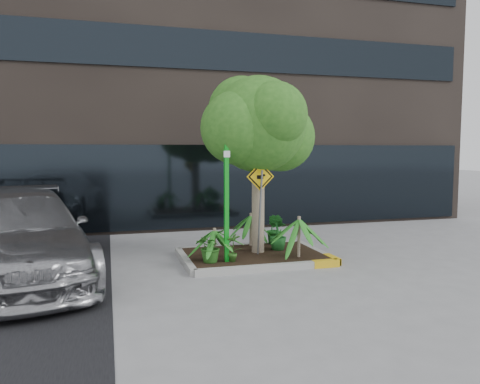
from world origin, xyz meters
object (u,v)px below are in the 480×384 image
object	(u,v)px
parked_car	(21,235)
cattle_sign	(260,193)
street_sign_post	(229,176)
tree	(258,125)

from	to	relation	value
parked_car	cattle_sign	xyz separation A→B (m)	(4.98, -0.05, 0.73)
parked_car	street_sign_post	world-z (taller)	street_sign_post
tree	parked_car	size ratio (longest dim) A/B	0.73
cattle_sign	tree	bearing A→B (deg)	77.07
street_sign_post	parked_car	bearing A→B (deg)	175.66
tree	street_sign_post	distance (m)	1.60
tree	street_sign_post	bearing A→B (deg)	-142.42
street_sign_post	cattle_sign	size ratio (longest dim) A/B	1.51
parked_car	street_sign_post	distance (m)	4.33
parked_car	street_sign_post	xyz separation A→B (m)	(4.17, -0.33, 1.12)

